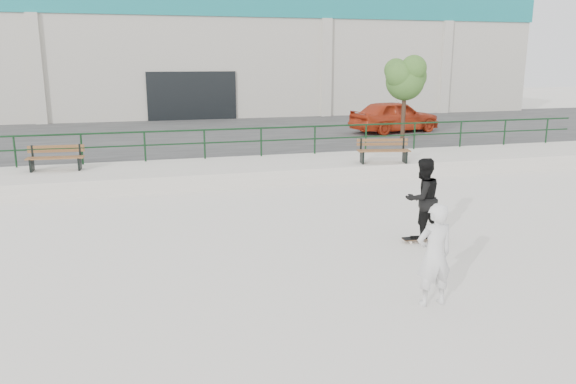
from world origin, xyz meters
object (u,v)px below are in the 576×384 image
object	(u,v)px
bench_left	(56,158)
red_car	(395,116)
skateboard	(420,238)
standing_skater	(422,198)
tree	(406,77)
bench_right	(383,151)
seated_skater	(434,255)

from	to	relation	value
bench_left	red_car	distance (m)	15.44
skateboard	standing_skater	distance (m)	0.89
bench_left	tree	distance (m)	13.94
tree	red_car	size ratio (longest dim) A/B	0.80
skateboard	standing_skater	bearing A→B (deg)	-87.31
bench_left	skateboard	size ratio (longest dim) A/B	2.17
bench_right	tree	bearing A→B (deg)	68.50
bench_left	seated_skater	distance (m)	12.92
standing_skater	tree	bearing A→B (deg)	-126.71
bench_left	red_car	xyz separation A→B (m)	(14.30, 5.81, 0.37)
standing_skater	seated_skater	size ratio (longest dim) A/B	1.03
standing_skater	skateboard	bearing A→B (deg)	-101.77
bench_right	seated_skater	distance (m)	10.08
bench_right	red_car	distance (m)	8.34
red_car	standing_skater	bearing A→B (deg)	143.66
bench_left	standing_skater	size ratio (longest dim) A/B	0.98
skateboard	red_car	bearing A→B (deg)	68.95
bench_right	tree	size ratio (longest dim) A/B	0.51
skateboard	standing_skater	world-z (taller)	standing_skater
bench_left	seated_skater	size ratio (longest dim) A/B	1.01
red_car	seated_skater	bearing A→B (deg)	143.37
tree	seated_skater	size ratio (longest dim) A/B	2.09
tree	bench_left	bearing A→B (deg)	-166.96
skateboard	seated_skater	size ratio (longest dim) A/B	0.47
seated_skater	skateboard	bearing A→B (deg)	-116.50
bench_left	tree	xyz separation A→B (m)	(13.39, 3.10, 2.27)
skateboard	seated_skater	xyz separation A→B (m)	(-1.40, -2.95, 0.77)
bench_left	bench_right	size ratio (longest dim) A/B	0.95
seated_skater	bench_right	bearing A→B (deg)	-111.52
skateboard	bench_left	bearing A→B (deg)	138.41
tree	seated_skater	distance (m)	15.70
bench_left	standing_skater	world-z (taller)	standing_skater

